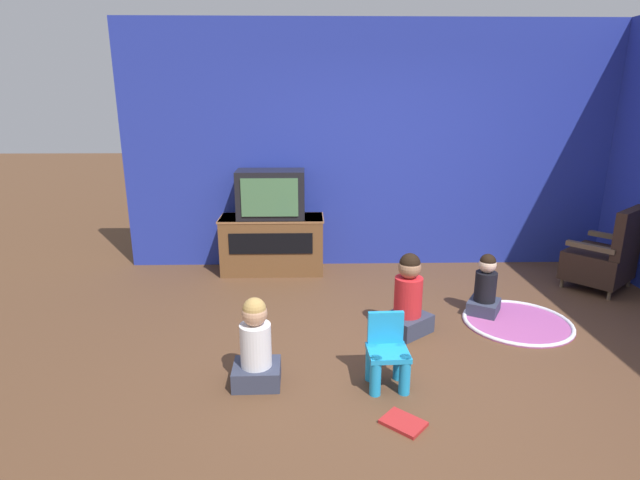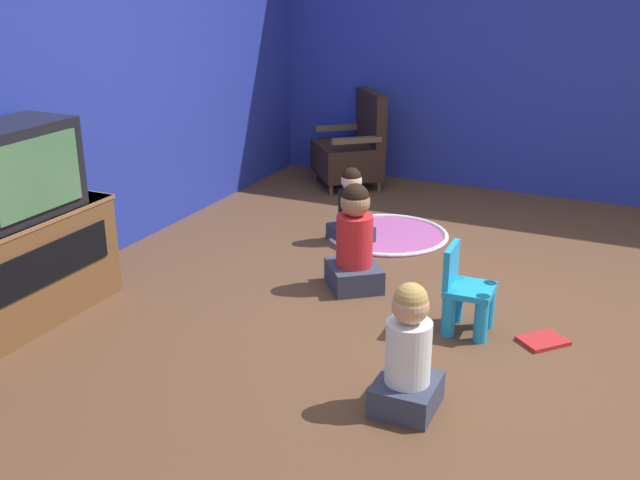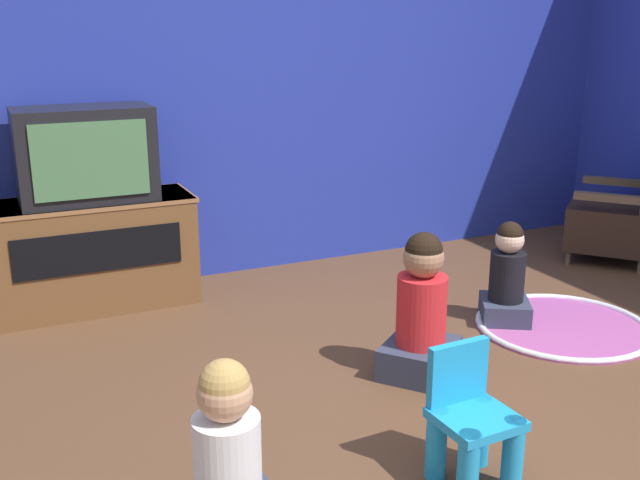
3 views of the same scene
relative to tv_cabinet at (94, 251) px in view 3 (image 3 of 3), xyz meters
The scene contains 10 objects.
ground_plane 2.50m from the tv_cabinet, 58.58° to the right, with size 30.00×30.00×0.00m, color brown.
wall_back 1.63m from the tv_cabinet, 14.82° to the left, with size 5.79×0.12×2.81m.
tv_cabinet is the anchor object (origin of this frame).
television 0.58m from the tv_cabinet, 90.00° to the right, with size 0.75×0.42×0.54m.
black_armchair 3.60m from the tv_cabinet, 10.06° to the right, with size 0.86×0.85×0.90m.
yellow_kid_chair 2.62m from the tv_cabinet, 68.35° to the right, with size 0.29×0.28×0.52m.
play_mat 2.75m from the tv_cabinet, 32.32° to the right, with size 0.96×0.96×0.04m.
child_watching_left 2.39m from the tv_cabinet, 88.95° to the right, with size 0.34×0.30×0.66m.
child_watching_center 2.05m from the tv_cabinet, 51.66° to the right, with size 0.48×0.48×0.72m.
child_watching_right 2.41m from the tv_cabinet, 31.03° to the right, with size 0.38×0.39×0.59m.
Camera 3 is at (-1.86, -2.30, 1.65)m, focal length 42.00 mm.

